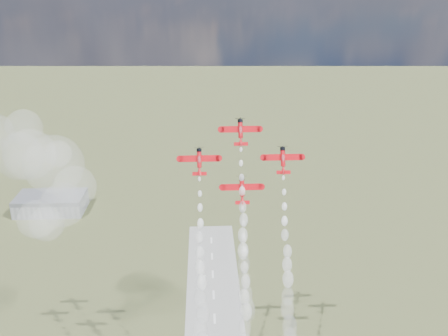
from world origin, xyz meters
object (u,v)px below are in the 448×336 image
plane_slot (242,190)px  plane_right (283,160)px  hangar (51,203)px  plane_lead (241,132)px  plane_left (199,161)px

plane_slot → plane_right: bearing=18.5°
hangar → plane_lead: bearing=-53.0°
hangar → plane_lead: plane_lead is taller
plane_left → plane_slot: bearing=-18.5°
hangar → plane_left: plane_left is taller
plane_lead → plane_left: bearing=-161.5°
hangar → plane_right: plane_right is taller
hangar → plane_left: 230.84m
hangar → plane_slot: bearing=-54.5°
plane_left → plane_slot: size_ratio=1.00×
plane_left → hangar: bearing=123.1°
hangar → plane_left: bearing=-56.9°
plane_left → plane_right: size_ratio=1.00×
plane_left → plane_right: 29.09m
plane_lead → plane_slot: bearing=-90.0°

